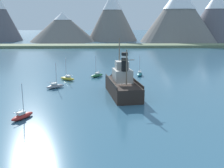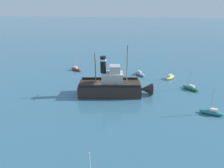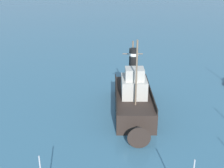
{
  "view_description": "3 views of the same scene",
  "coord_description": "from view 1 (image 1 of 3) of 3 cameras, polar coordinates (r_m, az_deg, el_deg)",
  "views": [
    {
      "loc": [
        -3.49,
        -46.36,
        13.28
      ],
      "look_at": [
        -1.98,
        2.81,
        1.85
      ],
      "focal_mm": 45.0,
      "sensor_mm": 36.0,
      "label": 1
    },
    {
      "loc": [
        35.65,
        7.49,
        16.45
      ],
      "look_at": [
        0.44,
        2.3,
        2.52
      ],
      "focal_mm": 32.0,
      "sensor_mm": 36.0,
      "label": 2
    },
    {
      "loc": [
        -2.06,
        33.97,
        16.37
      ],
      "look_at": [
        2.64,
        1.51,
        3.38
      ],
      "focal_mm": 45.0,
      "sensor_mm": 36.0,
      "label": 3
    }
  ],
  "objects": [
    {
      "name": "sailboat_teal",
      "position": [
        67.54,
        5.63,
        2.05
      ],
      "size": [
        2.06,
        3.96,
        4.9
      ],
      "color": "#23757A",
      "rests_on": "ground"
    },
    {
      "name": "ground_plane",
      "position": [
        48.35,
        2.45,
        -2.87
      ],
      "size": [
        600.0,
        600.0,
        0.0
      ],
      "primitive_type": "plane",
      "color": "#38667F"
    },
    {
      "name": "mountain_ridge",
      "position": [
        175.01,
        4.51,
        13.55
      ],
      "size": [
        167.06,
        50.69,
        31.65
      ],
      "color": "#56545B",
      "rests_on": "ground"
    },
    {
      "name": "sailboat_red",
      "position": [
        40.27,
        -17.78,
        -6.18
      ],
      "size": [
        2.84,
        3.84,
        4.9
      ],
      "color": "#B22823",
      "rests_on": "ground"
    },
    {
      "name": "sailboat_grey",
      "position": [
        56.17,
        -11.47,
        -0.41
      ],
      "size": [
        3.71,
        3.13,
        4.9
      ],
      "color": "gray",
      "rests_on": "ground"
    },
    {
      "name": "sailboat_green",
      "position": [
        65.88,
        -3.09,
        1.82
      ],
      "size": [
        3.43,
        3.5,
        4.9
      ],
      "color": "#286B3D",
      "rests_on": "ground"
    },
    {
      "name": "sailboat_yellow",
      "position": [
        63.03,
        -9.06,
        1.16
      ],
      "size": [
        3.78,
        3.01,
        4.9
      ],
      "color": "gold",
      "rests_on": "ground"
    },
    {
      "name": "shoreline_strip",
      "position": [
        137.0,
        -0.29,
        7.77
      ],
      "size": [
        240.0,
        12.0,
        1.2
      ],
      "primitive_type": "cube",
      "color": "#6B7A56",
      "rests_on": "ground"
    },
    {
      "name": "old_tugboat",
      "position": [
        50.17,
        2.08,
        -0.11
      ],
      "size": [
        6.09,
        14.74,
        9.9
      ],
      "color": "#2D231E",
      "rests_on": "ground"
    }
  ]
}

